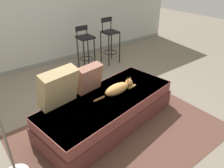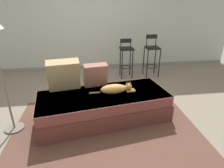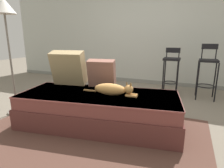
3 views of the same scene
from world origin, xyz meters
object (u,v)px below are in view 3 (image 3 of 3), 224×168
object	(u,v)px
couch	(99,109)
throw_pillow_corner	(69,68)
cat	(112,89)
bar_stool_by_doorway	(208,69)
bar_stool_near_window	(171,66)
throw_pillow_middle	(102,73)
floor_lamp	(5,17)

from	to	relation	value
couch	throw_pillow_corner	xyz separation A→B (m)	(-0.62, 0.23, 0.48)
cat	bar_stool_by_doorway	size ratio (longest dim) A/B	0.72
bar_stool_by_doorway	throw_pillow_corner	bearing A→B (deg)	-142.19
cat	bar_stool_near_window	bearing A→B (deg)	72.97
throw_pillow_corner	throw_pillow_middle	distance (m)	0.52
throw_pillow_corner	cat	world-z (taller)	throw_pillow_corner
couch	throw_pillow_corner	distance (m)	0.82
bar_stool_near_window	floor_lamp	world-z (taller)	floor_lamp
throw_pillow_middle	floor_lamp	distance (m)	1.57
throw_pillow_middle	floor_lamp	bearing A→B (deg)	-161.39
throw_pillow_corner	bar_stool_near_window	distance (m)	2.07
throw_pillow_corner	cat	xyz separation A→B (m)	(0.81, -0.23, -0.19)
throw_pillow_middle	cat	xyz separation A→B (m)	(0.30, -0.31, -0.13)
throw_pillow_middle	floor_lamp	xyz separation A→B (m)	(-1.28, -0.43, 0.79)
throw_pillow_middle	floor_lamp	world-z (taller)	floor_lamp
throw_pillow_middle	couch	bearing A→B (deg)	-72.04
bar_stool_by_doorway	throw_pillow_middle	bearing A→B (deg)	-135.37
throw_pillow_corner	throw_pillow_middle	xyz separation A→B (m)	(0.51, 0.08, -0.06)
throw_pillow_corner	bar_stool_by_doorway	distance (m)	2.55
bar_stool_by_doorway	floor_lamp	bearing A→B (deg)	-145.50
throw_pillow_corner	bar_stool_by_doorway	size ratio (longest dim) A/B	0.52
throw_pillow_corner	bar_stool_near_window	size ratio (longest dim) A/B	0.57
couch	bar_stool_by_doorway	distance (m)	2.31
throw_pillow_corner	bar_stool_by_doorway	world-z (taller)	bar_stool_by_doorway
couch	throw_pillow_middle	distance (m)	0.54
throw_pillow_middle	cat	bearing A→B (deg)	-46.12
couch	throw_pillow_middle	xyz separation A→B (m)	(-0.10, 0.32, 0.42)
couch	cat	distance (m)	0.35
throw_pillow_corner	floor_lamp	size ratio (longest dim) A/B	0.32
cat	couch	bearing A→B (deg)	-178.07
throw_pillow_middle	bar_stool_by_doorway	size ratio (longest dim) A/B	0.40
bar_stool_near_window	bar_stool_by_doorway	size ratio (longest dim) A/B	0.92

